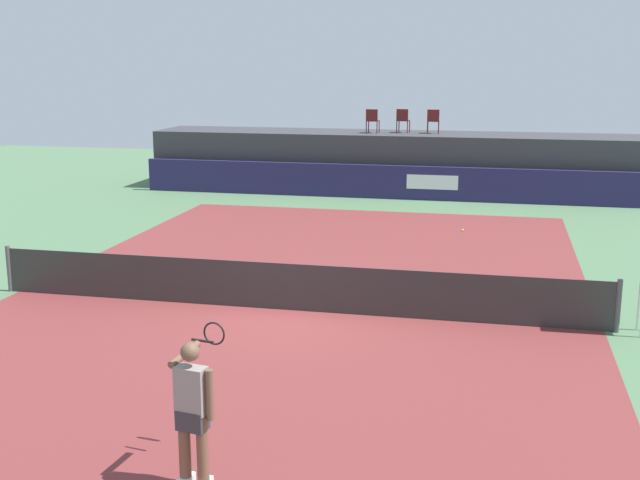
# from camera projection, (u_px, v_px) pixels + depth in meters

# --- Properties ---
(ground_plane) EXTENTS (48.00, 48.00, 0.00)m
(ground_plane) POSITION_uv_depth(u_px,v_px,m) (321.00, 272.00, 18.91)
(ground_plane) COLOR #4C704C
(court_inner) EXTENTS (12.00, 22.00, 0.00)m
(court_inner) POSITION_uv_depth(u_px,v_px,m) (289.00, 310.00, 16.05)
(court_inner) COLOR maroon
(court_inner) RESTS_ON ground
(sponsor_wall) EXTENTS (18.00, 0.22, 1.20)m
(sponsor_wall) POSITION_uv_depth(u_px,v_px,m) (384.00, 182.00, 28.78)
(sponsor_wall) COLOR #231E4C
(sponsor_wall) RESTS_ON ground
(spectator_platform) EXTENTS (18.00, 2.80, 2.20)m
(spectator_platform) POSITION_uv_depth(u_px,v_px,m) (391.00, 162.00, 30.39)
(spectator_platform) COLOR #38383D
(spectator_platform) RESTS_ON ground
(spectator_chair_far_left) EXTENTS (0.46, 0.46, 0.89)m
(spectator_chair_far_left) POSITION_uv_depth(u_px,v_px,m) (372.00, 120.00, 29.83)
(spectator_chair_far_left) COLOR #561919
(spectator_chair_far_left) RESTS_ON spectator_platform
(spectator_chair_left) EXTENTS (0.48, 0.48, 0.89)m
(spectator_chair_left) POSITION_uv_depth(u_px,v_px,m) (403.00, 120.00, 29.94)
(spectator_chair_left) COLOR #561919
(spectator_chair_left) RESTS_ON spectator_platform
(spectator_chair_center) EXTENTS (0.46, 0.46, 0.89)m
(spectator_chair_center) POSITION_uv_depth(u_px,v_px,m) (433.00, 120.00, 29.68)
(spectator_chair_center) COLOR #561919
(spectator_chair_center) RESTS_ON spectator_platform
(tennis_net) EXTENTS (12.40, 0.02, 0.95)m
(tennis_net) POSITION_uv_depth(u_px,v_px,m) (289.00, 287.00, 15.95)
(tennis_net) COLOR #2D2D2D
(tennis_net) RESTS_ON ground
(net_post_near) EXTENTS (0.10, 0.10, 1.00)m
(net_post_near) POSITION_uv_depth(u_px,v_px,m) (9.00, 269.00, 17.25)
(net_post_near) COLOR #4C4C51
(net_post_near) RESTS_ON ground
(net_post_far) EXTENTS (0.10, 0.10, 1.00)m
(net_post_far) POSITION_uv_depth(u_px,v_px,m) (618.00, 306.00, 14.63)
(net_post_far) COLOR #4C4C51
(net_post_far) RESTS_ON ground
(tennis_player) EXTENTS (0.57, 1.20, 1.77)m
(tennis_player) POSITION_uv_depth(u_px,v_px,m) (193.00, 409.00, 9.25)
(tennis_player) COLOR white
(tennis_player) RESTS_ON court_inner
(tennis_ball) EXTENTS (0.07, 0.07, 0.07)m
(tennis_ball) POSITION_uv_depth(u_px,v_px,m) (462.00, 230.00, 23.37)
(tennis_ball) COLOR #D8EA33
(tennis_ball) RESTS_ON court_inner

